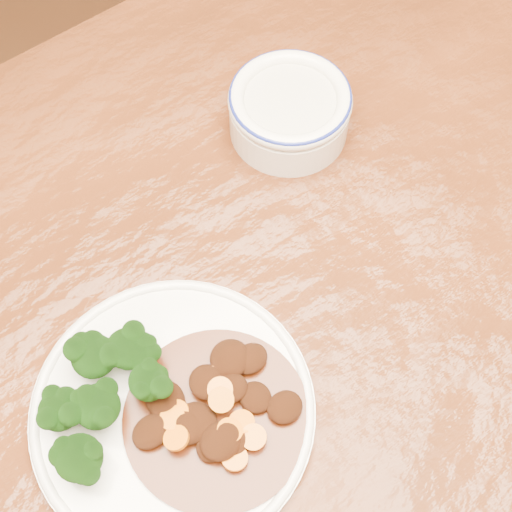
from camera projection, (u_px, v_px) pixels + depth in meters
ground at (276, 465)px, 1.35m from camera, size 4.00×4.00×0.00m
dining_table at (292, 336)px, 0.76m from camera, size 1.53×0.95×0.75m
dinner_plate at (173, 410)px, 0.63m from camera, size 0.25×0.25×0.02m
broccoli_florets at (103, 391)px, 0.61m from camera, size 0.13×0.11×0.04m
mince_stew at (213, 410)px, 0.62m from camera, size 0.17×0.17×0.03m
dip_bowl at (290, 110)px, 0.76m from camera, size 0.13×0.13×0.06m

